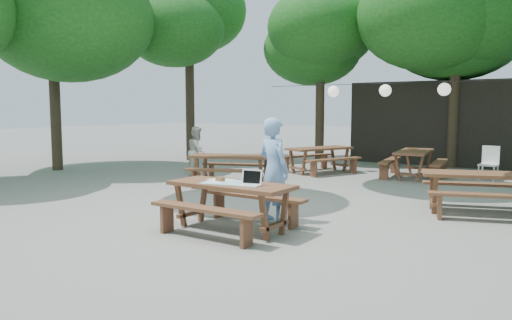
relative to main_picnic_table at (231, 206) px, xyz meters
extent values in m
plane|color=slate|center=(-0.08, 1.65, -0.39)|extent=(80.00, 80.00, 0.00)
cube|color=black|center=(0.42, 12.15, 1.01)|extent=(6.00, 3.00, 2.80)
cube|color=#4F351C|center=(0.00, 0.00, 0.33)|extent=(2.00, 0.80, 0.06)
cube|color=#4F351C|center=(0.00, -0.65, 0.06)|extent=(1.90, 0.28, 0.05)
cube|color=#4F351C|center=(0.00, 0.65, 0.06)|extent=(1.90, 0.28, 0.05)
cube|color=#4F351C|center=(0.00, 0.00, -0.04)|extent=(1.70, 0.70, 0.69)
cube|color=#4F351C|center=(-2.73, 3.68, 0.33)|extent=(2.15, 1.45, 0.06)
cube|color=#4F351C|center=(-2.50, 3.08, 0.06)|extent=(1.88, 0.93, 0.05)
cube|color=#4F351C|center=(-2.96, 4.29, 0.06)|extent=(1.88, 0.93, 0.05)
cube|color=#4F351C|center=(-2.73, 3.68, -0.04)|extent=(1.84, 1.25, 0.69)
cube|color=#4F351C|center=(3.01, 3.49, 0.33)|extent=(2.15, 1.41, 0.06)
cube|color=#4F351C|center=(3.22, 2.88, 0.06)|extent=(1.89, 0.89, 0.05)
cube|color=#4F351C|center=(2.80, 4.11, 0.06)|extent=(1.89, 0.89, 0.05)
cube|color=#4F351C|center=(3.01, 3.49, -0.04)|extent=(1.84, 1.22, 0.69)
cube|color=#4F351C|center=(-2.03, 7.07, 0.33)|extent=(1.52, 2.15, 0.06)
cube|color=#4F351C|center=(-1.43, 6.81, 0.06)|extent=(1.00, 1.86, 0.05)
cube|color=#4F351C|center=(-2.63, 7.32, 0.06)|extent=(1.00, 1.86, 0.05)
cube|color=#4F351C|center=(-2.03, 7.07, -0.04)|extent=(1.31, 1.84, 0.69)
cube|color=#4F351C|center=(0.62, 7.53, 0.33)|extent=(1.05, 2.09, 0.06)
cube|color=#4F351C|center=(1.26, 7.62, 0.06)|extent=(0.53, 1.92, 0.05)
cube|color=#4F351C|center=(-0.02, 7.45, 0.06)|extent=(0.53, 1.92, 0.05)
cube|color=#4F351C|center=(0.62, 7.53, -0.04)|extent=(0.92, 1.78, 0.69)
imported|color=#7FACE8|center=(0.22, 0.91, 0.49)|extent=(0.73, 0.58, 1.76)
imported|color=silver|center=(-4.59, 4.55, 0.31)|extent=(0.78, 0.84, 1.39)
cube|color=white|center=(2.39, 8.25, 0.01)|extent=(0.48, 0.48, 0.04)
cube|color=white|center=(2.40, 8.45, 0.27)|extent=(0.44, 0.08, 0.48)
cube|color=white|center=(2.39, 8.25, -0.20)|extent=(0.46, 0.46, 0.38)
cube|color=white|center=(0.41, -0.10, 0.37)|extent=(0.36, 0.28, 0.02)
cube|color=white|center=(0.39, 0.01, 0.49)|extent=(0.34, 0.12, 0.23)
cube|color=black|center=(0.39, 0.00, 0.49)|extent=(0.28, 0.09, 0.19)
cube|color=#3B9AC9|center=(-0.12, 0.00, 0.37)|extent=(0.76, 0.69, 0.01)
cube|color=white|center=(-0.26, -0.05, 0.37)|extent=(0.31, 0.36, 0.00)
cube|color=white|center=(-0.20, 0.13, 0.37)|extent=(0.22, 0.30, 0.00)
cube|color=white|center=(-0.39, 0.15, 0.38)|extent=(0.26, 0.33, 0.00)
cube|color=brown|center=(-0.23, 0.02, 0.41)|extent=(0.13, 0.10, 0.06)
cylinder|color=black|center=(0.42, 7.65, 2.21)|extent=(9.00, 0.02, 0.02)
sphere|color=white|center=(-1.88, 7.65, 2.01)|extent=(0.34, 0.34, 0.34)
sphere|color=white|center=(-0.28, 7.65, 2.01)|extent=(0.34, 0.34, 0.34)
sphere|color=white|center=(1.32, 7.65, 2.01)|extent=(0.34, 0.34, 0.34)
cylinder|color=#2D2319|center=(-9.08, 3.15, 1.98)|extent=(0.32, 0.32, 4.75)
ellipsoid|color=#16531B|center=(-9.08, 3.15, 4.66)|extent=(4.79, 4.79, 3.60)
cylinder|color=#2D2319|center=(-7.58, 7.65, 2.02)|extent=(0.32, 0.32, 4.82)
ellipsoid|color=#16531B|center=(-7.58, 7.65, 4.73)|extent=(3.92, 3.92, 2.94)
cylinder|color=#2D2319|center=(-3.58, 10.15, 1.78)|extent=(0.32, 0.32, 4.33)
ellipsoid|color=#16531B|center=(-3.58, 10.15, 4.24)|extent=(4.58, 4.58, 3.44)
cylinder|color=#2D2319|center=(0.92, 10.65, 1.73)|extent=(0.32, 0.32, 4.23)
ellipsoid|color=#16531B|center=(0.92, 10.65, 4.14)|extent=(4.74, 4.74, 3.56)
camera|label=1|loc=(4.61, -6.15, 1.53)|focal=35.00mm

